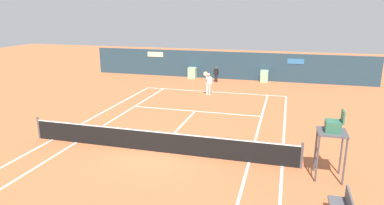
# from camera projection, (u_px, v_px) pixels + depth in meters

# --- Properties ---
(ground_plane) EXTENTS (80.00, 80.00, 0.01)m
(ground_plane) POSITION_uv_depth(u_px,v_px,m) (161.00, 147.00, 15.42)
(ground_plane) COLOR #BC6038
(tennis_net) EXTENTS (12.10, 0.10, 1.07)m
(tennis_net) POSITION_uv_depth(u_px,v_px,m) (156.00, 141.00, 14.76)
(tennis_net) COLOR #4C4C51
(tennis_net) RESTS_ON ground_plane
(sponsor_back_wall) EXTENTS (25.00, 1.02, 2.41)m
(sponsor_back_wall) POSITION_uv_depth(u_px,v_px,m) (226.00, 66.00, 30.35)
(sponsor_back_wall) COLOR #233D4C
(sponsor_back_wall) RESTS_ON ground_plane
(umpire_chair) EXTENTS (1.00, 1.00, 2.60)m
(umpire_chair) POSITION_uv_depth(u_px,v_px,m) (333.00, 132.00, 12.11)
(umpire_chair) COLOR #47474C
(umpire_chair) RESTS_ON ground_plane
(player_on_baseline) EXTENTS (0.50, 0.74, 1.79)m
(player_on_baseline) POSITION_uv_depth(u_px,v_px,m) (208.00, 82.00, 24.70)
(player_on_baseline) COLOR white
(player_on_baseline) RESTS_ON ground_plane
(ball_kid_centre_post) EXTENTS (0.44, 0.20, 1.32)m
(ball_kid_centre_post) POSITION_uv_depth(u_px,v_px,m) (216.00, 73.00, 29.06)
(ball_kid_centre_post) COLOR black
(ball_kid_centre_post) RESTS_ON ground_plane
(tennis_ball_mid_court) EXTENTS (0.07, 0.07, 0.07)m
(tennis_ball_mid_court) POSITION_uv_depth(u_px,v_px,m) (108.00, 115.00, 19.88)
(tennis_ball_mid_court) COLOR #CCE033
(tennis_ball_mid_court) RESTS_ON ground_plane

